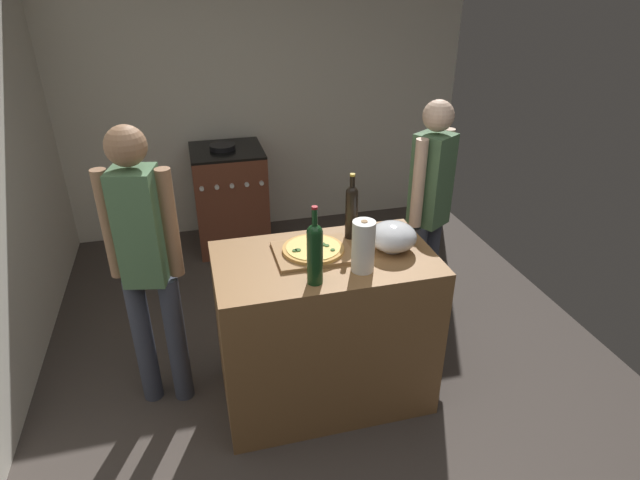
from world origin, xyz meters
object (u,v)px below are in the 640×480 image
person_in_red (429,206)px  mixing_bowl (393,237)px  pizza (313,249)px  wine_bottle_amber (315,251)px  wine_bottle_clear (352,209)px  person_in_stripes (146,259)px  paper_towel_roll (363,246)px  stove (230,198)px

person_in_red → mixing_bowl: bearing=-131.3°
pizza → wine_bottle_amber: bearing=-102.3°
wine_bottle_clear → person_in_stripes: bearing=179.1°
mixing_bowl → person_in_stripes: person_in_stripes is taller
paper_towel_roll → person_in_red: bearing=45.0°
pizza → wine_bottle_clear: size_ratio=0.87×
stove → person_in_stripes: 1.99m
paper_towel_roll → stove: 2.34m
person_in_stripes → person_in_red: 1.75m
wine_bottle_amber → person_in_stripes: person_in_stripes is taller
pizza → stove: 2.07m
pizza → wine_bottle_amber: 0.31m
wine_bottle_clear → person_in_stripes: 1.11m
person_in_stripes → pizza: bearing=-10.3°
mixing_bowl → stove: size_ratio=0.27×
wine_bottle_clear → stove: size_ratio=0.40×
pizza → person_in_stripes: bearing=169.7°
stove → person_in_stripes: bearing=-107.6°
person_in_red → paper_towel_roll: bearing=-135.0°
pizza → wine_bottle_clear: bearing=28.6°
pizza → person_in_stripes: person_in_stripes is taller
pizza → paper_towel_roll: paper_towel_roll is taller
mixing_bowl → person_in_stripes: (-1.26, 0.21, -0.07)m
stove → person_in_red: size_ratio=0.59×
wine_bottle_amber → stove: 2.36m
mixing_bowl → paper_towel_roll: (-0.22, -0.16, 0.05)m
pizza → wine_bottle_amber: wine_bottle_amber is taller
mixing_bowl → stove: bearing=108.2°
person_in_stripes → person_in_red: size_ratio=1.03×
mixing_bowl → pizza: bearing=171.9°
pizza → stove: bearing=97.4°
wine_bottle_clear → person_in_stripes: person_in_stripes is taller
wine_bottle_amber → person_in_red: bearing=38.2°
pizza → wine_bottle_amber: size_ratio=0.82×
wine_bottle_amber → person_in_stripes: bearing=151.7°
wine_bottle_clear → person_in_red: bearing=27.7°
person_in_red → stove: bearing=126.7°
wine_bottle_amber → person_in_stripes: 0.91m
wine_bottle_amber → wine_bottle_clear: wine_bottle_amber is taller
mixing_bowl → wine_bottle_amber: (-0.48, -0.21, 0.09)m
wine_bottle_clear → wine_bottle_amber: bearing=-127.1°
wine_bottle_clear → person_in_stripes: size_ratio=0.23×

